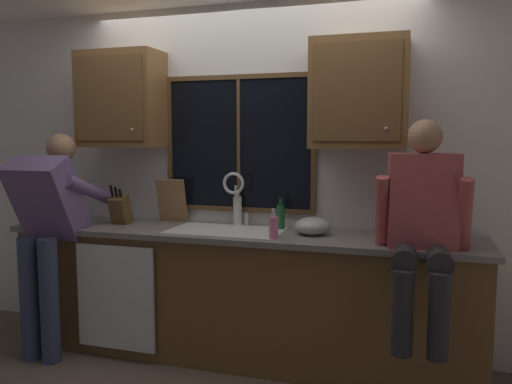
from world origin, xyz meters
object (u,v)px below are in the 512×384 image
at_px(cutting_board, 172,201).
at_px(soap_dispenser, 274,227).
at_px(knife_block, 120,210).
at_px(mixing_bowl, 312,226).
at_px(bottle_tall_clear, 281,216).
at_px(bottle_green_glass, 237,210).
at_px(person_sitting_on_counter, 423,219).
at_px(person_standing, 48,222).

distance_m(cutting_board, soap_dispenser, 1.01).
height_order(knife_block, mixing_bowl, knife_block).
xyz_separation_m(soap_dispenser, bottle_tall_clear, (-0.04, 0.35, 0.02)).
distance_m(soap_dispenser, bottle_tall_clear, 0.36).
bearing_deg(bottle_green_glass, knife_block, -166.38).
bearing_deg(cutting_board, bottle_green_glass, 1.01).
xyz_separation_m(knife_block, mixing_bowl, (1.47, 0.02, -0.05)).
bearing_deg(bottle_green_glass, bottle_tall_clear, -8.79).
height_order(person_sitting_on_counter, mixing_bowl, person_sitting_on_counter).
xyz_separation_m(person_standing, soap_dispenser, (1.63, 0.16, 0.02)).
xyz_separation_m(knife_block, bottle_tall_clear, (1.21, 0.16, -0.02)).
distance_m(person_standing, soap_dispenser, 1.63).
xyz_separation_m(knife_block, cutting_board, (0.33, 0.20, 0.06)).
bearing_deg(person_sitting_on_counter, mixing_bowl, 156.28).
xyz_separation_m(mixing_bowl, soap_dispenser, (-0.21, -0.22, 0.02)).
height_order(knife_block, bottle_tall_clear, knife_block).
xyz_separation_m(person_sitting_on_counter, mixing_bowl, (-0.70, 0.31, -0.13)).
bearing_deg(person_sitting_on_counter, soap_dispenser, 174.52).
bearing_deg(person_sitting_on_counter, bottle_tall_clear, 155.26).
relative_size(soap_dispenser, bottle_green_glass, 0.71).
bearing_deg(cutting_board, knife_block, -148.80).
bearing_deg(knife_block, person_sitting_on_counter, -7.49).
xyz_separation_m(cutting_board, bottle_green_glass, (0.53, 0.01, -0.05)).
bearing_deg(bottle_green_glass, person_standing, -155.50).
distance_m(bottle_green_glass, bottle_tall_clear, 0.35).
bearing_deg(person_standing, bottle_green_glass, 24.50).
xyz_separation_m(person_sitting_on_counter, soap_dispenser, (-0.91, 0.09, -0.11)).
xyz_separation_m(knife_block, bottle_green_glass, (0.86, 0.21, 0.01)).
relative_size(person_standing, person_sitting_on_counter, 1.27).
bearing_deg(knife_block, soap_dispenser, -8.93).
xyz_separation_m(person_standing, bottle_green_glass, (1.24, 0.56, 0.06)).
bearing_deg(bottle_tall_clear, person_standing, -162.14).
distance_m(mixing_bowl, bottle_green_glass, 0.63).
bearing_deg(soap_dispenser, bottle_tall_clear, 97.01).
relative_size(person_standing, soap_dispenser, 8.08).
bearing_deg(person_sitting_on_counter, knife_block, 172.51).
bearing_deg(mixing_bowl, knife_block, -179.11).
bearing_deg(person_standing, soap_dispenser, 5.51).
height_order(mixing_bowl, soap_dispenser, soap_dispenser).
bearing_deg(soap_dispenser, mixing_bowl, 46.01).
relative_size(knife_block, mixing_bowl, 1.30).
distance_m(person_standing, cutting_board, 0.90).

